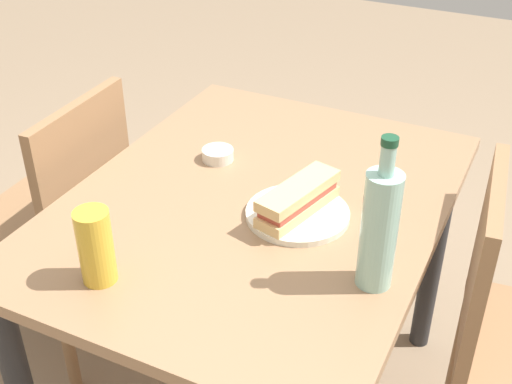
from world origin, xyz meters
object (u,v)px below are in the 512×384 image
(chair_far, at_px, (64,216))
(beer_glass, at_px, (96,247))
(dining_table, at_px, (256,239))
(plate_near, at_px, (298,214))
(water_bottle, at_px, (379,228))
(knife_near, at_px, (277,204))
(baguette_sandwich_near, at_px, (298,198))
(olive_bowl, at_px, (218,155))

(chair_far, xyz_separation_m, beer_glass, (-0.40, -0.46, 0.31))
(dining_table, relative_size, plate_near, 4.63)
(dining_table, distance_m, water_bottle, 0.45)
(knife_near, relative_size, beer_glass, 1.13)
(chair_far, bearing_deg, dining_table, -90.25)
(knife_near, bearing_deg, chair_far, 87.89)
(chair_far, relative_size, water_bottle, 2.70)
(baguette_sandwich_near, relative_size, beer_glass, 1.49)
(olive_bowl, bearing_deg, water_bottle, -120.04)
(plate_near, height_order, olive_bowl, olive_bowl)
(dining_table, xyz_separation_m, plate_near, (-0.02, -0.12, 0.12))
(chair_far, bearing_deg, beer_glass, -130.49)
(knife_near, xyz_separation_m, water_bottle, (-0.15, -0.27, 0.11))
(knife_near, bearing_deg, water_bottle, -118.08)
(beer_glass, height_order, olive_bowl, beer_glass)
(dining_table, relative_size, water_bottle, 3.37)
(chair_far, xyz_separation_m, plate_near, (-0.03, -0.73, 0.24))
(knife_near, distance_m, olive_bowl, 0.28)
(chair_far, distance_m, plate_near, 0.77)
(chair_far, distance_m, baguette_sandwich_near, 0.78)
(chair_far, bearing_deg, olive_bowl, -74.62)
(beer_glass, relative_size, olive_bowl, 1.96)
(chair_far, distance_m, knife_near, 0.72)
(chair_far, height_order, baguette_sandwich_near, chair_far)
(knife_near, distance_m, beer_glass, 0.43)
(baguette_sandwich_near, relative_size, knife_near, 1.31)
(baguette_sandwich_near, bearing_deg, chair_far, 87.92)
(water_bottle, bearing_deg, plate_near, 56.96)
(plate_near, distance_m, baguette_sandwich_near, 0.04)
(beer_glass, bearing_deg, knife_near, -30.13)
(olive_bowl, bearing_deg, knife_near, -122.24)
(beer_glass, xyz_separation_m, olive_bowl, (0.52, 0.02, -0.06))
(chair_far, relative_size, olive_bowl, 10.74)
(dining_table, bearing_deg, water_bottle, -116.48)
(baguette_sandwich_near, xyz_separation_m, knife_near, (0.00, 0.05, -0.03))
(water_bottle, bearing_deg, beer_glass, 114.76)
(knife_near, relative_size, olive_bowl, 2.23)
(chair_far, xyz_separation_m, water_bottle, (-0.17, -0.95, 0.36))
(knife_near, height_order, beer_glass, beer_glass)
(beer_glass, bearing_deg, olive_bowl, 2.05)
(plate_near, relative_size, beer_glass, 1.47)
(plate_near, relative_size, water_bottle, 0.73)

